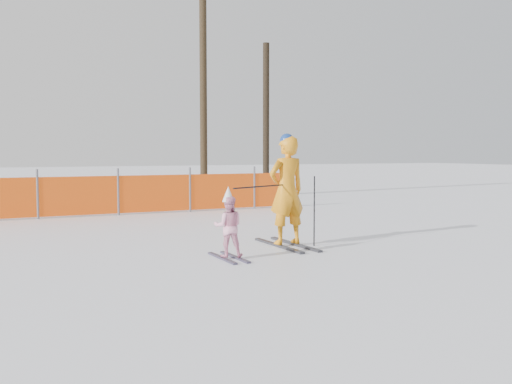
% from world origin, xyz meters
% --- Properties ---
extents(ground, '(120.00, 120.00, 0.00)m').
position_xyz_m(ground, '(0.00, 0.00, 0.00)').
color(ground, white).
rests_on(ground, ground).
extents(adult, '(0.73, 1.71, 2.00)m').
position_xyz_m(adult, '(0.71, 0.72, 1.00)').
color(adult, black).
rests_on(adult, ground).
extents(child, '(0.56, 1.05, 1.14)m').
position_xyz_m(child, '(-0.70, 0.06, 0.52)').
color(child, black).
rests_on(child, ground).
extents(ski_poles, '(1.76, 0.57, 1.25)m').
position_xyz_m(ski_poles, '(0.57, 0.45, 0.87)').
color(ski_poles, black).
rests_on(ski_poles, ground).
extents(safety_fence, '(14.96, 0.06, 1.25)m').
position_xyz_m(safety_fence, '(-3.46, 7.01, 0.56)').
color(safety_fence, '#595960').
rests_on(safety_fence, ground).
extents(tree_trunks, '(3.09, 0.91, 7.37)m').
position_xyz_m(tree_trunks, '(4.29, 11.39, 3.37)').
color(tree_trunks, '#302415').
rests_on(tree_trunks, ground).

